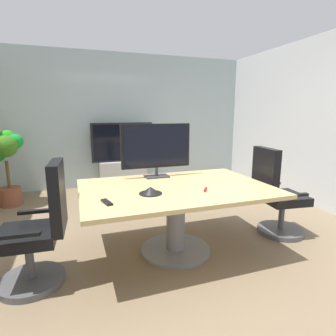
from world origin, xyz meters
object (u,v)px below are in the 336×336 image
(office_chair_left, at_px, (39,235))
(tv_monitor, at_px, (156,147))
(wall_display_unit, at_px, (123,166))
(conference_table, at_px, (176,202))
(office_chair_right, at_px, (276,199))
(potted_plant, at_px, (5,158))
(remote_control, at_px, (107,202))
(conference_phone, at_px, (151,191))

(office_chair_left, height_order, tv_monitor, tv_monitor)
(tv_monitor, height_order, wall_display_unit, tv_monitor)
(conference_table, height_order, office_chair_right, office_chair_right)
(office_chair_left, relative_size, potted_plant, 0.89)
(wall_display_unit, bearing_deg, conference_table, -88.31)
(wall_display_unit, distance_m, remote_control, 3.16)
(office_chair_left, height_order, wall_display_unit, wall_display_unit)
(wall_display_unit, height_order, conference_phone, wall_display_unit)
(remote_control, bearing_deg, office_chair_left, 149.44)
(conference_table, xyz_separation_m, tv_monitor, (-0.06, 0.49, 0.53))
(conference_table, bearing_deg, remote_control, -157.34)
(office_chair_left, xyz_separation_m, remote_control, (0.57, -0.17, 0.29))
(office_chair_right, bearing_deg, office_chair_left, 99.76)
(tv_monitor, xyz_separation_m, conference_phone, (-0.26, -0.66, -0.33))
(office_chair_right, bearing_deg, wall_display_unit, 33.62)
(conference_table, distance_m, potted_plant, 3.08)
(office_chair_right, bearing_deg, remote_control, 105.26)
(office_chair_left, height_order, office_chair_right, same)
(office_chair_right, bearing_deg, potted_plant, 62.27)
(conference_table, distance_m, tv_monitor, 0.72)
(conference_table, distance_m, wall_display_unit, 2.76)
(conference_table, height_order, potted_plant, potted_plant)
(office_chair_left, relative_size, tv_monitor, 1.30)
(office_chair_right, height_order, wall_display_unit, wall_display_unit)
(conference_table, xyz_separation_m, wall_display_unit, (-0.08, 2.76, -0.12))
(office_chair_left, bearing_deg, conference_table, 99.62)
(conference_table, xyz_separation_m, conference_phone, (-0.32, -0.17, 0.20))
(wall_display_unit, distance_m, conference_phone, 2.95)
(potted_plant, relative_size, remote_control, 7.19)
(potted_plant, bearing_deg, office_chair_right, -34.46)
(conference_table, bearing_deg, office_chair_right, -0.13)
(office_chair_left, xyz_separation_m, wall_display_unit, (1.24, 2.90, -0.01))
(office_chair_right, bearing_deg, conference_table, 96.60)
(wall_display_unit, height_order, remote_control, wall_display_unit)
(conference_table, height_order, conference_phone, conference_phone)
(conference_table, relative_size, remote_control, 11.49)
(office_chair_left, relative_size, office_chair_right, 1.00)
(potted_plant, bearing_deg, tv_monitor, -42.55)
(office_chair_left, relative_size, conference_phone, 4.95)
(conference_phone, bearing_deg, office_chair_right, 5.81)
(potted_plant, xyz_separation_m, conference_phone, (1.71, -2.47, -0.02))
(wall_display_unit, relative_size, remote_control, 7.71)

